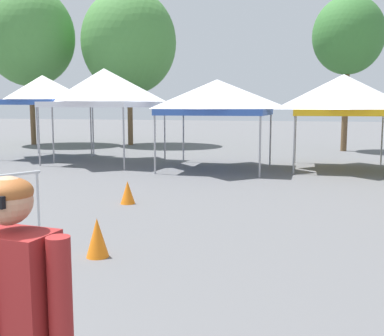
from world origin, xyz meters
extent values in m
cylinder|color=#9E9EA3|center=(-7.98, 14.71, 1.19)|extent=(0.06, 0.06, 2.38)
cylinder|color=#9E9EA3|center=(-10.76, 17.68, 1.19)|extent=(0.06, 0.06, 2.38)
cylinder|color=#9E9EA3|center=(-7.88, 17.59, 1.19)|extent=(0.06, 0.06, 2.38)
pyramid|color=white|center=(-9.37, 16.20, 2.88)|extent=(3.12, 3.12, 0.99)
cube|color=#3359B2|center=(-9.37, 16.20, 2.28)|extent=(3.09, 3.09, 0.20)
cylinder|color=#9E9EA3|center=(-7.93, 13.76, 1.14)|extent=(0.06, 0.06, 2.28)
cylinder|color=#9E9EA3|center=(-4.54, 13.57, 1.14)|extent=(0.06, 0.06, 2.28)
cylinder|color=#9E9EA3|center=(-7.74, 17.15, 1.14)|extent=(0.06, 0.06, 2.28)
cylinder|color=#9E9EA3|center=(-4.35, 16.96, 1.14)|extent=(0.06, 0.06, 2.28)
pyramid|color=white|center=(-6.14, 15.36, 2.89)|extent=(3.76, 3.76, 1.23)
cube|color=white|center=(-6.14, 15.36, 2.18)|extent=(3.72, 3.72, 0.20)
cylinder|color=#9E9EA3|center=(-3.25, 13.08, 1.01)|extent=(0.06, 0.06, 2.03)
cylinder|color=#9E9EA3|center=(0.03, 13.20, 1.01)|extent=(0.06, 0.06, 2.03)
cylinder|color=#9E9EA3|center=(-3.37, 16.36, 1.01)|extent=(0.06, 0.06, 2.03)
cylinder|color=#9E9EA3|center=(-0.10, 16.48, 1.01)|extent=(0.06, 0.06, 2.03)
pyramid|color=white|center=(-1.67, 14.78, 2.51)|extent=(3.57, 3.57, 0.97)
cube|color=#3359B2|center=(-1.67, 14.78, 1.93)|extent=(3.53, 3.53, 0.20)
cylinder|color=#9E9EA3|center=(0.92, 14.32, 1.01)|extent=(0.06, 0.06, 2.01)
cylinder|color=#9E9EA3|center=(0.72, 17.37, 1.01)|extent=(0.06, 0.06, 2.01)
cylinder|color=#9E9EA3|center=(3.77, 17.58, 1.01)|extent=(0.06, 0.06, 2.01)
pyramid|color=white|center=(2.34, 15.95, 2.59)|extent=(3.42, 3.42, 1.15)
cube|color=yellow|center=(2.34, 15.95, 1.91)|extent=(3.38, 3.38, 0.20)
cube|color=maroon|center=(0.66, 1.32, 1.22)|extent=(0.43, 0.27, 0.60)
cylinder|color=maroon|center=(0.93, 1.30, 1.24)|extent=(0.11, 0.11, 0.56)
sphere|color=tan|center=(0.66, 1.32, 1.67)|extent=(0.23, 0.23, 0.23)
ellipsoid|color=brown|center=(0.66, 1.32, 1.71)|extent=(0.23, 0.23, 0.14)
cylinder|color=brown|center=(-8.68, 23.21, 1.76)|extent=(0.28, 0.28, 3.52)
ellipsoid|color=#47843D|center=(-8.68, 23.21, 5.56)|extent=(5.11, 5.11, 5.62)
cylinder|color=brown|center=(-13.99, 21.87, 1.97)|extent=(0.28, 0.28, 3.95)
ellipsoid|color=#47843D|center=(-13.99, 21.87, 5.91)|extent=(4.89, 4.89, 5.38)
cylinder|color=brown|center=(2.57, 22.87, 2.04)|extent=(0.28, 0.28, 4.08)
ellipsoid|color=#387233|center=(2.57, 22.87, 5.39)|extent=(3.27, 3.27, 3.60)
cylinder|color=#B7BABF|center=(-2.49, 5.95, 0.53)|extent=(0.04, 0.04, 1.05)
cylinder|color=#B7BABF|center=(-2.69, 5.52, 0.58)|extent=(0.04, 0.04, 0.92)
cone|color=orange|center=(-1.03, 5.22, 0.28)|extent=(0.32, 0.32, 0.56)
cone|color=orange|center=(-2.15, 8.66, 0.25)|extent=(0.32, 0.32, 0.50)
camera|label=1|loc=(2.08, -0.44, 2.09)|focal=43.51mm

